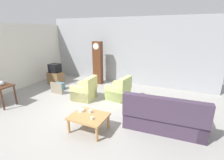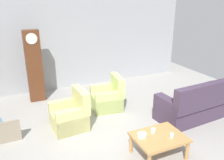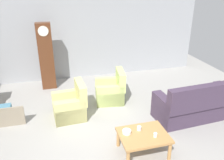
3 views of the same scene
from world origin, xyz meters
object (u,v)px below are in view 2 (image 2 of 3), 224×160
framed_picture_leaning (6,132)px  cup_blue_rimmed (153,131)px  armchair_olive_near (71,116)px  cup_white_porcelain (172,135)px  couch_floral (198,105)px  grandfather_clock (34,66)px  armchair_olive_far (108,98)px  coffee_table_wood (159,139)px  bowl_white_stacked (142,135)px

framed_picture_leaning → cup_blue_rimmed: bearing=-30.4°
armchair_olive_near → cup_white_porcelain: size_ratio=11.53×
couch_floral → grandfather_clock: (-3.58, 2.83, 0.70)m
cup_white_porcelain → grandfather_clock: bearing=116.9°
armchair_olive_far → cup_blue_rimmed: armchair_olive_far is taller
cup_white_porcelain → cup_blue_rimmed: size_ratio=0.91×
coffee_table_wood → cup_blue_rimmed: (-0.04, 0.15, 0.11)m
armchair_olive_near → bowl_white_stacked: bearing=-59.7°
couch_floral → grandfather_clock: 4.62m
coffee_table_wood → cup_blue_rimmed: 0.19m
bowl_white_stacked → coffee_table_wood: bearing=-20.6°
framed_picture_leaning → cup_white_porcelain: bearing=-32.6°
armchair_olive_near → framed_picture_leaning: armchair_olive_near is taller
couch_floral → cup_white_porcelain: (-1.63, -1.01, 0.13)m
armchair_olive_far → grandfather_clock: 2.34m
coffee_table_wood → bowl_white_stacked: bowl_white_stacked is taller
armchair_olive_far → cup_blue_rimmed: (0.02, -2.15, 0.18)m
couch_floral → framed_picture_leaning: 4.57m
grandfather_clock → bowl_white_stacked: grandfather_clock is taller
couch_floral → armchair_olive_near: (-3.08, 0.86, -0.05)m
coffee_table_wood → cup_blue_rimmed: bearing=103.8°
couch_floral → framed_picture_leaning: bearing=169.6°
cup_blue_rimmed → cup_white_porcelain: bearing=-51.6°
framed_picture_leaning → armchair_olive_far: bearing=12.9°
armchair_olive_far → framed_picture_leaning: armchair_olive_far is taller
coffee_table_wood → couch_floral: bearing=25.8°
cup_white_porcelain → bowl_white_stacked: 0.56m
grandfather_clock → framed_picture_leaning: (-0.91, -2.01, -0.81)m
framed_picture_leaning → cup_blue_rimmed: (2.64, -1.55, 0.24)m
couch_floral → cup_blue_rimmed: 2.00m
armchair_olive_far → grandfather_clock: (-1.71, 1.41, 0.75)m
framed_picture_leaning → cup_blue_rimmed: 3.07m
armchair_olive_far → armchair_olive_near: bearing=-154.8°
cup_blue_rimmed → bowl_white_stacked: cup_blue_rimmed is taller
coffee_table_wood → framed_picture_leaning: size_ratio=1.60×
coffee_table_wood → grandfather_clock: grandfather_clock is taller
coffee_table_wood → framed_picture_leaning: (-2.67, 1.70, -0.14)m
coffee_table_wood → cup_white_porcelain: size_ratio=12.03×
armchair_olive_far → bowl_white_stacked: 2.21m
grandfather_clock → cup_white_porcelain: bearing=-63.1°
framed_picture_leaning → cup_white_porcelain: (2.86, -1.83, 0.24)m
cup_white_porcelain → bowl_white_stacked: size_ratio=0.46×
framed_picture_leaning → coffee_table_wood: bearing=-32.5°
framed_picture_leaning → bowl_white_stacked: bowl_white_stacked is taller
bowl_white_stacked → grandfather_clock: bearing=112.0°
armchair_olive_far → framed_picture_leaning: bearing=-167.1°
armchair_olive_far → cup_blue_rimmed: bearing=-89.5°
armchair_olive_far → coffee_table_wood: size_ratio=0.96×
armchair_olive_near → coffee_table_wood: armchair_olive_near is taller
cup_white_porcelain → framed_picture_leaning: bearing=147.4°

